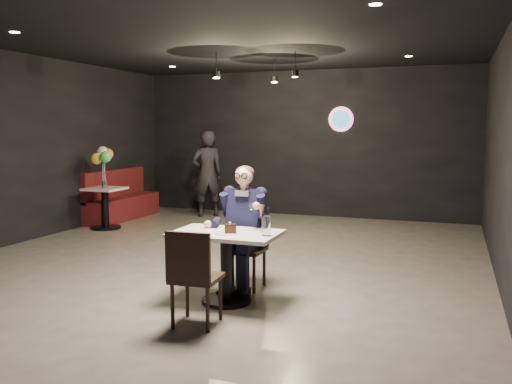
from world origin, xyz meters
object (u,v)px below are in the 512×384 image
at_px(balloon_vase, 104,184).
at_px(passerby, 207,174).
at_px(sundae_glass, 266,226).
at_px(booth_bench, 123,195).
at_px(main_table, 226,267).
at_px(seated_man, 245,226).
at_px(side_table, 105,208).
at_px(chair_near, 197,276).
at_px(chair_far, 245,248).

distance_m(balloon_vase, passerby, 2.23).
height_order(sundae_glass, booth_bench, booth_bench).
bearing_deg(sundae_glass, main_table, 174.85).
bearing_deg(seated_man, booth_bench, 138.49).
xyz_separation_m(seated_man, side_table, (-3.72, 2.56, -0.33)).
xyz_separation_m(main_table, balloon_vase, (-3.72, 3.11, 0.45)).
bearing_deg(seated_man, balloon_vase, 145.47).
xyz_separation_m(seated_man, booth_bench, (-4.02, 3.56, -0.22)).
height_order(chair_near, booth_bench, booth_bench).
relative_size(main_table, chair_far, 1.20).
height_order(main_table, booth_bench, booth_bench).
bearing_deg(chair_near, main_table, 85.70).
xyz_separation_m(chair_near, balloon_vase, (-3.72, 3.80, 0.36)).
height_order(chair_near, side_table, chair_near).
distance_m(seated_man, passerby, 5.17).
distance_m(side_table, balloon_vase, 0.44).
xyz_separation_m(sundae_glass, passerby, (-3.03, 5.07, 0.04)).
xyz_separation_m(side_table, passerby, (1.14, 1.91, 0.50)).
height_order(seated_man, balloon_vase, seated_man).
relative_size(side_table, passerby, 0.44).
relative_size(chair_near, passerby, 0.52).
bearing_deg(booth_bench, passerby, 32.27).
distance_m(seated_man, balloon_vase, 4.52).
bearing_deg(sundae_glass, chair_far, 127.52).
xyz_separation_m(main_table, booth_bench, (-4.02, 4.11, 0.12)).
height_order(chair_near, sundae_glass, sundae_glass).
height_order(main_table, seated_man, seated_man).
height_order(chair_near, balloon_vase, chair_near).
relative_size(chair_far, seated_man, 0.64).
bearing_deg(side_table, chair_near, -45.58).
bearing_deg(sundae_glass, booth_bench, 137.16).
bearing_deg(side_table, sundae_glass, -37.04).
distance_m(sundae_glass, balloon_vase, 5.24).
bearing_deg(seated_man, side_table, 145.47).
relative_size(sundae_glass, side_table, 0.26).
bearing_deg(chair_near, side_table, 130.12).
xyz_separation_m(main_table, seated_man, (-0.00, 0.55, 0.34)).
bearing_deg(balloon_vase, passerby, 59.10).
distance_m(chair_far, sundae_glass, 0.84).
distance_m(main_table, balloon_vase, 4.87).
distance_m(sundae_glass, booth_bench, 6.12).
distance_m(chair_near, sundae_glass, 0.88).
height_order(booth_bench, balloon_vase, booth_bench).
bearing_deg(chair_near, passerby, 110.01).
bearing_deg(seated_man, chair_far, 0.00).
height_order(sundae_glass, passerby, passerby).
bearing_deg(main_table, side_table, 140.12).
xyz_separation_m(sundae_glass, booth_bench, (-4.48, 4.15, -0.35)).
relative_size(seated_man, booth_bench, 0.73).
bearing_deg(passerby, balloon_vase, 23.28).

